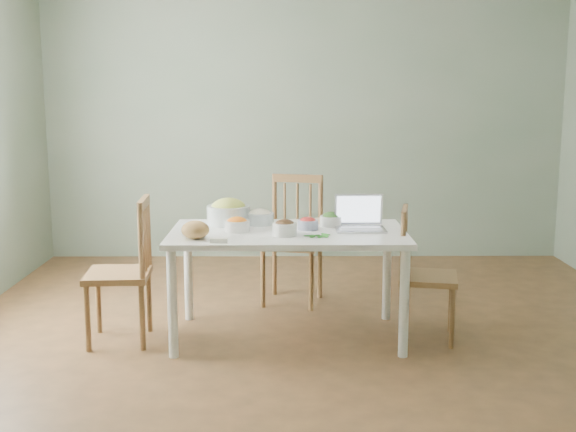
{
  "coord_description": "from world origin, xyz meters",
  "views": [
    {
      "loc": [
        -0.2,
        -4.49,
        1.64
      ],
      "look_at": [
        -0.17,
        0.14,
        0.82
      ],
      "focal_mm": 44.86,
      "sensor_mm": 36.0,
      "label": 1
    }
  ],
  "objects_px": {
    "chair_right": "(428,274)",
    "laptop": "(361,214)",
    "chair_left": "(118,271)",
    "bread_boule": "(195,230)",
    "bowl_squash": "(229,212)",
    "dining_table": "(288,284)",
    "chair_far": "(292,241)"
  },
  "relations": [
    {
      "from": "chair_right",
      "to": "bread_boule",
      "type": "bearing_deg",
      "value": 109.48
    },
    {
      "from": "chair_right",
      "to": "bread_boule",
      "type": "relative_size",
      "value": 5.03
    },
    {
      "from": "bread_boule",
      "to": "chair_right",
      "type": "bearing_deg",
      "value": 7.96
    },
    {
      "from": "dining_table",
      "to": "chair_right",
      "type": "height_order",
      "value": "chair_right"
    },
    {
      "from": "chair_right",
      "to": "bowl_squash",
      "type": "relative_size",
      "value": 2.94
    },
    {
      "from": "chair_right",
      "to": "chair_far",
      "type": "bearing_deg",
      "value": 58.74
    },
    {
      "from": "chair_far",
      "to": "laptop",
      "type": "xyz_separation_m",
      "value": [
        0.44,
        -0.78,
        0.35
      ]
    },
    {
      "from": "chair_far",
      "to": "bowl_squash",
      "type": "xyz_separation_m",
      "value": [
        -0.44,
        -0.54,
        0.32
      ]
    },
    {
      "from": "chair_far",
      "to": "bowl_squash",
      "type": "relative_size",
      "value": 3.3
    },
    {
      "from": "dining_table",
      "to": "chair_left",
      "type": "relative_size",
      "value": 1.62
    },
    {
      "from": "chair_left",
      "to": "bread_boule",
      "type": "distance_m",
      "value": 0.63
    },
    {
      "from": "chair_far",
      "to": "chair_left",
      "type": "xyz_separation_m",
      "value": [
        -1.14,
        -0.87,
        -0.02
      ]
    },
    {
      "from": "bowl_squash",
      "to": "chair_right",
      "type": "bearing_deg",
      "value": -12.23
    },
    {
      "from": "dining_table",
      "to": "laptop",
      "type": "xyz_separation_m",
      "value": [
        0.48,
        0.01,
        0.48
      ]
    },
    {
      "from": "dining_table",
      "to": "bread_boule",
      "type": "height_order",
      "value": "bread_boule"
    },
    {
      "from": "dining_table",
      "to": "chair_right",
      "type": "xyz_separation_m",
      "value": [
        0.93,
        -0.03,
        0.08
      ]
    },
    {
      "from": "bowl_squash",
      "to": "laptop",
      "type": "relative_size",
      "value": 0.92
    },
    {
      "from": "chair_far",
      "to": "laptop",
      "type": "height_order",
      "value": "chair_far"
    },
    {
      "from": "dining_table",
      "to": "laptop",
      "type": "distance_m",
      "value": 0.67
    },
    {
      "from": "chair_left",
      "to": "chair_right",
      "type": "relative_size",
      "value": 1.09
    },
    {
      "from": "chair_left",
      "to": "bowl_squash",
      "type": "height_order",
      "value": "chair_left"
    },
    {
      "from": "bowl_squash",
      "to": "dining_table",
      "type": "bearing_deg",
      "value": -32.0
    },
    {
      "from": "chair_far",
      "to": "chair_right",
      "type": "xyz_separation_m",
      "value": [
        0.89,
        -0.82,
        -0.05
      ]
    },
    {
      "from": "chair_right",
      "to": "laptop",
      "type": "bearing_deg",
      "value": 95.85
    },
    {
      "from": "chair_right",
      "to": "dining_table",
      "type": "bearing_deg",
      "value": 99.41
    },
    {
      "from": "chair_left",
      "to": "chair_right",
      "type": "distance_m",
      "value": 2.04
    },
    {
      "from": "chair_far",
      "to": "chair_left",
      "type": "relative_size",
      "value": 1.03
    },
    {
      "from": "laptop",
      "to": "chair_left",
      "type": "bearing_deg",
      "value": -177.6
    },
    {
      "from": "chair_far",
      "to": "dining_table",
      "type": "bearing_deg",
      "value": -79.12
    },
    {
      "from": "bowl_squash",
      "to": "laptop",
      "type": "bearing_deg",
      "value": -15.44
    },
    {
      "from": "chair_far",
      "to": "laptop",
      "type": "distance_m",
      "value": 0.96
    },
    {
      "from": "dining_table",
      "to": "bread_boule",
      "type": "distance_m",
      "value": 0.75
    }
  ]
}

